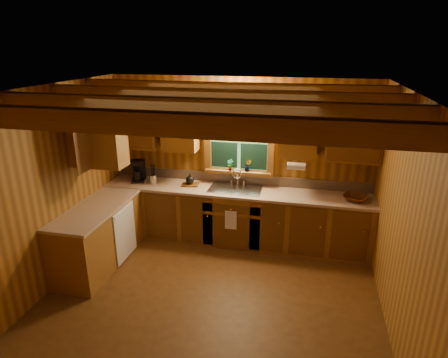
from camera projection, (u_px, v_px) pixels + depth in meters
name	position (u px, v px, depth m)	size (l,w,h in m)	color
room	(209.00, 206.00, 4.41)	(4.20, 4.20, 4.20)	#593615
ceiling_beams	(207.00, 102.00, 4.01)	(4.20, 2.54, 0.18)	brown
base_cabinets	(200.00, 222.00, 5.98)	(4.20, 2.22, 0.86)	brown
countertop	(201.00, 195.00, 5.83)	(4.20, 2.24, 0.04)	tan
backsplash	(239.00, 179.00, 6.24)	(4.20, 0.02, 0.16)	tan
dishwasher_panel	(125.00, 233.00, 5.63)	(0.02, 0.60, 0.80)	white
upper_cabinets	(196.00, 131.00, 5.65)	(4.19, 1.77, 0.78)	brown
window	(239.00, 146.00, 6.04)	(1.12, 0.08, 1.00)	brown
window_sill	(238.00, 172.00, 6.14)	(1.06, 0.14, 0.04)	brown
wall_sconce	(238.00, 107.00, 5.72)	(0.45, 0.21, 0.17)	black
paper_towel_roll	(296.00, 166.00, 5.59)	(0.11, 0.11, 0.27)	white
dish_towel	(231.00, 220.00, 5.83)	(0.18, 0.01, 0.30)	white
sink	(235.00, 192.00, 6.03)	(0.82, 0.48, 0.43)	silver
coffee_maker	(138.00, 171.00, 6.33)	(0.20, 0.26, 0.36)	black
utensil_crock	(153.00, 179.00, 6.23)	(0.12, 0.12, 0.33)	silver
cutting_board	(190.00, 185.00, 6.17)	(0.27, 0.19, 0.02)	brown
teakettle	(190.00, 180.00, 6.15)	(0.14, 0.14, 0.17)	black
wicker_basket	(356.00, 198.00, 5.56)	(0.34, 0.34, 0.08)	#48230C
potted_plant_left	(230.00, 165.00, 6.09)	(0.10, 0.07, 0.19)	brown
potted_plant_right	(248.00, 165.00, 6.06)	(0.11, 0.09, 0.20)	brown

